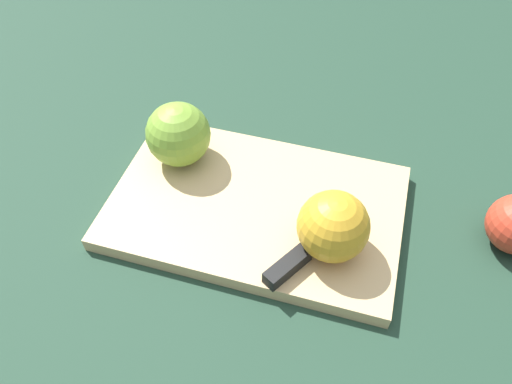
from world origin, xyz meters
name	(u,v)px	position (x,y,z in m)	size (l,w,h in m)	color
ground_plane	(256,212)	(0.00, 0.00, 0.00)	(4.00, 4.00, 0.00)	#1E3828
cutting_board	(256,207)	(0.00, 0.00, 0.01)	(0.40, 0.27, 0.02)	tan
apple_half_left	(178,134)	(-0.12, 0.06, 0.07)	(0.09, 0.09, 0.09)	olive
apple_half_right	(333,226)	(0.10, -0.05, 0.06)	(0.09, 0.09, 0.09)	gold
knife	(294,262)	(0.06, -0.09, 0.03)	(0.10, 0.14, 0.02)	silver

